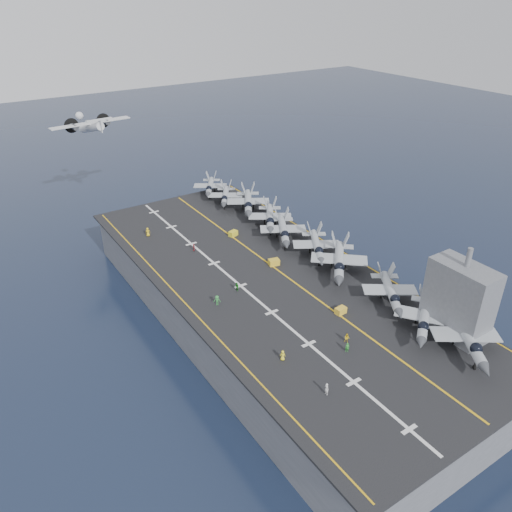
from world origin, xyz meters
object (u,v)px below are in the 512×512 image
island_superstructure (461,292)px  transport_plane (91,128)px  tow_cart_a (341,311)px  fighter_jet_0 (468,336)px

island_superstructure → transport_plane: (-26.44, 93.46, 8.69)m
tow_cart_a → transport_plane: (-14.96, 80.00, 15.63)m
fighter_jet_0 → transport_plane: transport_plane is taller
island_superstructure → transport_plane: size_ratio=0.69×
fighter_jet_0 → tow_cart_a: size_ratio=9.18×
island_superstructure → tow_cart_a: bearing=130.5°
island_superstructure → fighter_jet_0: bearing=-119.2°
fighter_jet_0 → transport_plane: 101.35m
fighter_jet_0 → transport_plane: size_ratio=0.83×
tow_cart_a → transport_plane: transport_plane is taller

